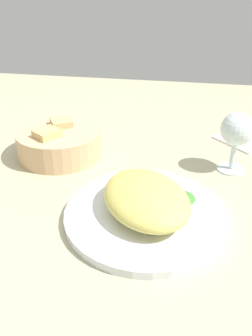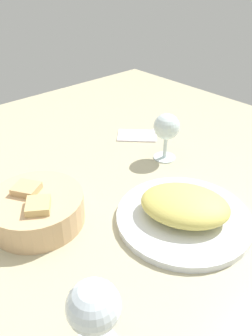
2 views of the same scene
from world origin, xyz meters
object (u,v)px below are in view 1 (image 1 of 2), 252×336
(plate, at_px, (146,214))
(folded_napkin, at_px, (240,141))
(wine_glass_near, at_px, (237,132))
(bread_basket, at_px, (60,142))

(plate, relative_size, folded_napkin, 2.40)
(plate, relative_size, wine_glass_near, 2.18)
(bread_basket, bearing_deg, wine_glass_near, -90.24)
(wine_glass_near, relative_size, folded_napkin, 1.10)
(bread_basket, xyz_separation_m, folded_napkin, (0.13, -0.40, -0.03))
(bread_basket, distance_m, wine_glass_near, 0.37)
(plate, distance_m, folded_napkin, 0.37)
(bread_basket, bearing_deg, folded_napkin, -71.24)
(wine_glass_near, height_order, folded_napkin, wine_glass_near)
(plate, xyz_separation_m, folded_napkin, (0.32, -0.18, -0.00))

